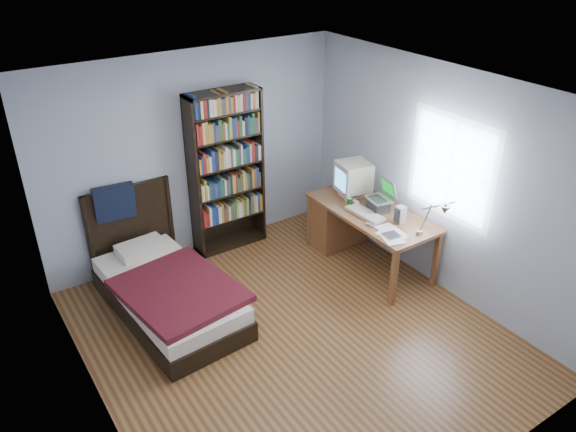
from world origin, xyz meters
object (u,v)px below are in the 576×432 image
object	(u,v)px
soda_can	(350,202)
bed	(165,288)
speaker	(400,215)
desk	(346,219)
keyboard	(366,214)
laptop	(380,202)
crt_monitor	(352,177)
desk_lamp	(441,212)
bookshelf	(227,172)

from	to	relation	value
soda_can	bed	size ratio (longest dim) A/B	0.05
speaker	bed	size ratio (longest dim) A/B	0.10
desk	keyboard	xyz separation A→B (m)	(-0.13, -0.50, 0.33)
bed	laptop	bearing A→B (deg)	-13.10
crt_monitor	laptop	size ratio (longest dim) A/B	1.24
desk	crt_monitor	size ratio (longest dim) A/B	3.65
desk_lamp	bookshelf	xyz separation A→B (m)	(-1.14, 2.38, -0.17)
soda_can	bookshelf	bearing A→B (deg)	132.80
laptop	crt_monitor	bearing A→B (deg)	93.77
desk_lamp	speaker	bearing A→B (deg)	79.98
keyboard	bed	xyz separation A→B (m)	(-2.27, 0.59, -0.49)
bed	bookshelf	bearing A→B (deg)	33.22
desk	laptop	bearing A→B (deg)	-79.95
keyboard	bookshelf	world-z (taller)	bookshelf
bookshelf	bed	xyz separation A→B (m)	(-1.22, -0.80, -0.76)
keyboard	speaker	xyz separation A→B (m)	(0.21, -0.34, 0.08)
keyboard	crt_monitor	bearing A→B (deg)	66.86
crt_monitor	bookshelf	distance (m)	1.53
speaker	soda_can	world-z (taller)	speaker
desk_lamp	keyboard	world-z (taller)	desk_lamp
soda_can	crt_monitor	bearing A→B (deg)	46.71
laptop	soda_can	xyz separation A→B (m)	(-0.23, 0.26, -0.05)
desk_lamp	keyboard	xyz separation A→B (m)	(-0.09, 0.99, -0.44)
crt_monitor	desk_lamp	distance (m)	1.49
soda_can	laptop	bearing A→B (deg)	-48.57
laptop	desk_lamp	world-z (taller)	desk_lamp
laptop	desk	bearing A→B (deg)	100.05
crt_monitor	bed	size ratio (longest dim) A/B	0.22
keyboard	bookshelf	distance (m)	1.76
crt_monitor	soda_can	xyz separation A→B (m)	(-0.20, -0.21, -0.20)
speaker	soda_can	size ratio (longest dim) A/B	1.85
desk_lamp	keyboard	size ratio (longest dim) A/B	1.11
crt_monitor	speaker	world-z (taller)	crt_monitor
keyboard	bookshelf	size ratio (longest dim) A/B	0.25
laptop	bed	bearing A→B (deg)	166.90
desk	laptop	size ratio (longest dim) A/B	4.51
desk_lamp	bookshelf	world-z (taller)	bookshelf
desk	bed	bearing A→B (deg)	177.77
laptop	keyboard	xyz separation A→B (m)	(-0.22, -0.01, -0.09)
desk	laptop	world-z (taller)	laptop
speaker	laptop	bearing A→B (deg)	85.19
crt_monitor	speaker	size ratio (longest dim) A/B	2.27
crt_monitor	soda_can	distance (m)	0.35
desk_lamp	laptop	bearing A→B (deg)	82.96
bed	keyboard	bearing A→B (deg)	-14.58
desk	laptop	xyz separation A→B (m)	(0.09, -0.48, 0.42)
speaker	bookshelf	size ratio (longest dim) A/B	0.10
desk	soda_can	bearing A→B (deg)	-122.68
laptop	keyboard	size ratio (longest dim) A/B	0.71
keyboard	soda_can	bearing A→B (deg)	90.75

